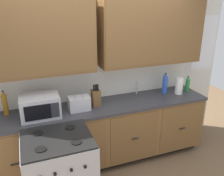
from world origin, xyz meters
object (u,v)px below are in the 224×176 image
(stove_range, at_px, (60,173))
(microwave, at_px, (40,106))
(bottle_green, at_px, (188,84))
(toaster, at_px, (79,103))
(bottle_amber, at_px, (5,103))
(bottle_blue, at_px, (165,83))
(knife_block, at_px, (96,98))
(paper_towel_roll, at_px, (179,86))

(stove_range, distance_m, microwave, 0.85)
(stove_range, bearing_deg, bottle_green, 16.37)
(toaster, relative_size, bottle_amber, 0.85)
(toaster, height_order, bottle_blue, bottle_blue)
(microwave, xyz_separation_m, toaster, (0.50, 0.00, -0.04))
(stove_range, distance_m, bottle_blue, 2.03)
(toaster, relative_size, knife_block, 0.90)
(microwave, xyz_separation_m, knife_block, (0.75, 0.07, -0.02))
(bottle_green, distance_m, bottle_amber, 2.68)
(bottle_blue, bearing_deg, paper_towel_roll, -28.52)
(knife_block, distance_m, bottle_amber, 1.18)
(stove_range, bearing_deg, bottle_amber, 123.11)
(bottle_amber, height_order, bottle_blue, bottle_amber)
(bottle_amber, distance_m, bottle_blue, 2.31)
(toaster, height_order, paper_towel_roll, paper_towel_roll)
(knife_block, xyz_separation_m, paper_towel_roll, (1.34, -0.05, 0.01))
(stove_range, height_order, paper_towel_roll, paper_towel_roll)
(microwave, bearing_deg, toaster, 0.45)
(toaster, distance_m, knife_block, 0.26)
(microwave, distance_m, toaster, 0.50)
(paper_towel_roll, relative_size, bottle_blue, 0.79)
(stove_range, height_order, microwave, microwave)
(stove_range, xyz_separation_m, microwave, (-0.11, 0.59, 0.60))
(bottle_green, bearing_deg, bottle_amber, 176.49)
(knife_block, bearing_deg, bottle_green, -1.16)
(microwave, bearing_deg, bottle_amber, 153.67)
(microwave, distance_m, knife_block, 0.76)
(bottle_green, xyz_separation_m, bottle_amber, (-2.67, 0.16, 0.03))
(stove_range, distance_m, bottle_green, 2.32)
(stove_range, xyz_separation_m, bottle_blue, (1.79, 0.72, 0.62))
(microwave, relative_size, toaster, 1.71)
(microwave, xyz_separation_m, bottle_blue, (1.90, 0.13, 0.02))
(paper_towel_roll, xyz_separation_m, bottle_blue, (-0.19, 0.10, 0.03))
(toaster, distance_m, bottle_blue, 1.41)
(stove_range, relative_size, bottle_green, 3.58)
(stove_range, distance_m, knife_block, 1.09)
(stove_range, height_order, bottle_blue, bottle_blue)
(microwave, relative_size, bottle_amber, 1.45)
(paper_towel_roll, bearing_deg, stove_range, -162.71)
(bottle_green, bearing_deg, toaster, -178.81)
(paper_towel_roll, bearing_deg, toaster, -179.22)
(paper_towel_roll, bearing_deg, bottle_blue, 151.48)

